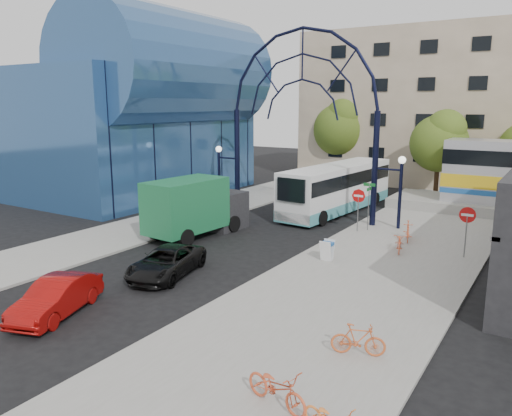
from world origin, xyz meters
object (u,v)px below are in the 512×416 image
Objects in this scene: sandwich_board at (327,248)px; red_sedan at (56,297)px; city_bus at (337,187)px; tree_north_a at (441,140)px; stop_sign at (358,200)px; tree_north_b at (341,127)px; green_truck at (197,207)px; black_suv at (166,262)px; street_name_sign at (369,196)px; bike_near_a at (400,242)px; do_not_enter_sign at (467,220)px; bike_far_b at (358,340)px; bike_far_a at (277,388)px; gateway_arch at (302,85)px; bike_near_b at (408,231)px.

red_sedan is (-5.68, -10.59, -0.08)m from sandwich_board.
tree_north_a is at bearing 66.82° from city_bus.
tree_north_b reaches higher than stop_sign.
green_truck is 1.51× the size of black_suv.
bike_near_a is at bearing -48.78° from street_name_sign.
do_not_enter_sign is 11.97m from bike_far_b.
tree_north_a is 3.68× the size of bike_far_a.
tree_north_b is (-14.88, 19.93, 3.29)m from do_not_enter_sign.
black_suv is at bearing -111.81° from street_name_sign.
street_name_sign is at bearing -0.62° from bike_far_b.
gateway_arch is 13.80× the size of sandwich_board.
stop_sign is 14.92m from bike_far_b.
street_name_sign is at bearing 54.95° from black_suv.
black_suv is (3.16, -6.08, -1.04)m from green_truck.
tree_north_a reaches higher than red_sedan.
bike_near_b is (7.44, 10.97, 0.03)m from black_suv.
tree_north_a reaches higher than bike_far_b.
do_not_enter_sign is 0.31× the size of tree_north_b.
tree_north_b is at bearing 158.20° from tree_north_a.
do_not_enter_sign is at bearing 33.87° from red_sedan.
bike_near_a is at bearing -167.51° from do_not_enter_sign.
tree_north_a is 1.04× the size of green_truck.
bike_far_b is at bearing -71.15° from street_name_sign.
bike_near_a is at bearing 35.59° from black_suv.
bike_far_b is at bearing -27.34° from black_suv.
gateway_arch reaches higher than green_truck.
street_name_sign is at bearing 41.06° from green_truck.
gateway_arch is 4.87× the size of street_name_sign.
city_bus is 6.84× the size of bike_near_b.
city_bus reaches higher than street_name_sign.
tree_north_b is 37.97m from bike_far_a.
do_not_enter_sign is 16.86m from tree_north_a.
gateway_arch is 15.59m from black_suv.
red_sedan is (-4.88, -16.61, -1.33)m from stop_sign.
gateway_arch reaches higher than sandwich_board.
bike_far_a is (7.99, -22.32, -1.08)m from city_bus.
gateway_arch is 3.05× the size of black_suv.
do_not_enter_sign is 0.62× the size of red_sedan.
tree_north_a is 10.79m from tree_north_b.
sandwich_board is at bearing -143.32° from do_not_enter_sign.
stop_sign is 6.03m from city_bus.
bike_far_a is at bearing -96.02° from do_not_enter_sign.
black_suv is at bearing -102.74° from tree_north_a.
bike_far_b is (4.54, -7.84, -0.14)m from sandwich_board.
bike_near_b reaches higher than bike_far_b.
do_not_enter_sign reaches higher than bike_far_a.
black_suv is 10.05m from bike_far_b.
bike_far_a is 1.18× the size of bike_far_b.
black_suv reaches higher than sandwich_board.
city_bus reaches higher than stop_sign.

